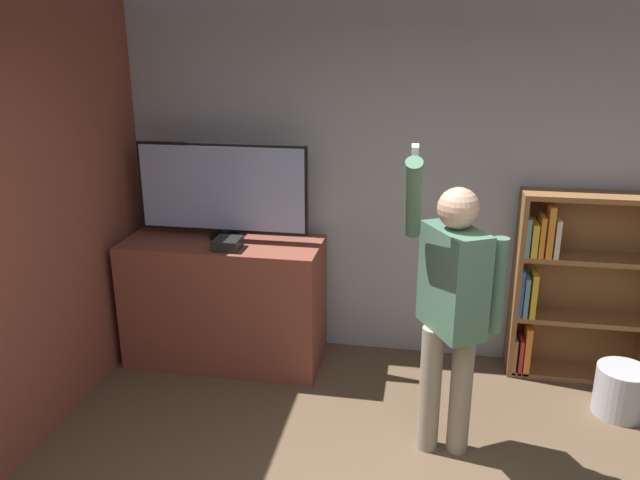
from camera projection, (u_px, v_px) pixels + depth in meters
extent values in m
cube|color=#9EA3A8|center=(428.00, 186.00, 4.62)|extent=(6.54, 0.06, 2.70)
cube|color=brown|center=(34.00, 222.00, 3.72)|extent=(0.06, 4.29, 2.70)
cube|color=brown|center=(225.00, 301.00, 4.75)|extent=(1.47, 0.61, 0.97)
cylinder|color=black|center=(225.00, 237.00, 4.66)|extent=(0.22, 0.22, 0.03)
cylinder|color=black|center=(225.00, 231.00, 4.65)|extent=(0.06, 0.06, 0.05)
cube|color=black|center=(222.00, 188.00, 4.54)|extent=(1.27, 0.04, 0.65)
cube|color=#8C9EC6|center=(221.00, 189.00, 4.52)|extent=(1.23, 0.01, 0.62)
cube|color=black|center=(228.00, 244.00, 4.43)|extent=(0.18, 0.20, 0.08)
cube|color=brown|center=(516.00, 284.00, 4.54)|extent=(0.04, 0.28, 1.38)
cube|color=brown|center=(580.00, 281.00, 4.58)|extent=(0.97, 0.01, 1.38)
cube|color=brown|center=(572.00, 371.00, 4.67)|extent=(0.90, 0.28, 0.04)
cube|color=brown|center=(579.00, 317.00, 4.53)|extent=(0.90, 0.28, 0.04)
cube|color=brown|center=(588.00, 258.00, 4.39)|extent=(0.90, 0.28, 0.04)
cube|color=brown|center=(597.00, 197.00, 4.25)|extent=(0.90, 0.28, 0.04)
cube|color=#99663D|center=(513.00, 351.00, 4.69)|extent=(0.02, 0.26, 0.27)
cube|color=red|center=(519.00, 352.00, 4.67)|extent=(0.03, 0.23, 0.27)
cube|color=orange|center=(526.00, 346.00, 4.65)|extent=(0.04, 0.25, 0.37)
cube|color=#2D569E|center=(520.00, 289.00, 4.53)|extent=(0.02, 0.25, 0.35)
cube|color=#5B8E99|center=(525.00, 294.00, 4.52)|extent=(0.03, 0.22, 0.30)
cube|color=gold|center=(532.00, 293.00, 4.50)|extent=(0.04, 0.20, 0.33)
cube|color=#5B8E99|center=(526.00, 234.00, 4.40)|extent=(0.03, 0.27, 0.28)
cube|color=gold|center=(533.00, 237.00, 4.39)|extent=(0.04, 0.23, 0.24)
cube|color=orange|center=(541.00, 235.00, 4.36)|extent=(0.03, 0.21, 0.29)
cube|color=orange|center=(549.00, 229.00, 4.35)|extent=(0.04, 0.23, 0.37)
cube|color=beige|center=(555.00, 236.00, 4.36)|extent=(0.03, 0.24, 0.27)
cylinder|color=gray|center=(430.00, 389.00, 3.72)|extent=(0.13, 0.13, 0.81)
cylinder|color=gray|center=(461.00, 392.00, 3.69)|extent=(0.13, 0.13, 0.81)
cube|color=#477056|center=(453.00, 280.00, 3.48)|extent=(0.40, 0.48, 0.60)
sphere|color=tan|center=(458.00, 208.00, 3.35)|extent=(0.23, 0.23, 0.23)
cylinder|color=#477056|center=(497.00, 286.00, 3.45)|extent=(0.09, 0.09, 0.56)
cylinder|color=#477056|center=(413.00, 199.00, 3.27)|extent=(0.09, 0.39, 0.51)
cube|color=white|center=(415.00, 157.00, 3.14)|extent=(0.04, 0.09, 0.14)
cylinder|color=#B7B7BC|center=(621.00, 391.00, 4.14)|extent=(0.34, 0.34, 0.33)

